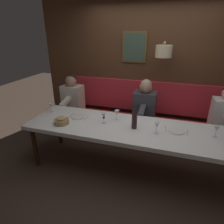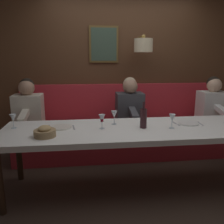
{
  "view_description": "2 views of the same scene",
  "coord_description": "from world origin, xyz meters",
  "px_view_note": "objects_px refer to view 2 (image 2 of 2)",
  "views": [
    {
      "loc": [
        -2.42,
        -0.45,
        2.02
      ],
      "look_at": [
        0.05,
        0.33,
        0.92
      ],
      "focal_mm": 30.72,
      "sensor_mm": 36.0,
      "label": 1
    },
    {
      "loc": [
        -2.53,
        0.63,
        1.52
      ],
      "look_at": [
        0.05,
        0.33,
        0.92
      ],
      "focal_mm": 37.89,
      "sensor_mm": 36.0,
      "label": 2
    }
  ],
  "objects_px": {
    "wine_glass_2": "(172,118)",
    "wine_bottle": "(143,118)",
    "wine_glass_5": "(114,115)",
    "dining_table": "(141,132)",
    "wine_glass_0": "(102,119)",
    "diner_middle": "(28,108)",
    "wine_glass_4": "(13,118)",
    "bread_bowl": "(45,132)",
    "diner_near": "(130,106)",
    "diner_nearest": "(212,104)"
  },
  "relations": [
    {
      "from": "wine_glass_2",
      "to": "wine_glass_4",
      "type": "distance_m",
      "value": 1.79
    },
    {
      "from": "wine_glass_0",
      "to": "diner_middle",
      "type": "bearing_deg",
      "value": 48.77
    },
    {
      "from": "dining_table",
      "to": "diner_near",
      "type": "bearing_deg",
      "value": -2.33
    },
    {
      "from": "wine_glass_4",
      "to": "bread_bowl",
      "type": "relative_size",
      "value": 0.75
    },
    {
      "from": "diner_near",
      "to": "wine_glass_2",
      "type": "xyz_separation_m",
      "value": [
        -0.95,
        -0.3,
        0.04
      ]
    },
    {
      "from": "dining_table",
      "to": "wine_glass_5",
      "type": "relative_size",
      "value": 19.15
    },
    {
      "from": "wine_glass_5",
      "to": "dining_table",
      "type": "bearing_deg",
      "value": -121.25
    },
    {
      "from": "bread_bowl",
      "to": "diner_nearest",
      "type": "bearing_deg",
      "value": -65.69
    },
    {
      "from": "dining_table",
      "to": "wine_bottle",
      "type": "distance_m",
      "value": 0.17
    },
    {
      "from": "diner_nearest",
      "to": "wine_glass_4",
      "type": "distance_m",
      "value": 2.88
    },
    {
      "from": "diner_middle",
      "to": "wine_glass_2",
      "type": "bearing_deg",
      "value": -118.08
    },
    {
      "from": "diner_nearest",
      "to": "wine_glass_4",
      "type": "xyz_separation_m",
      "value": [
        -0.74,
        2.78,
        0.04
      ]
    },
    {
      "from": "wine_bottle",
      "to": "diner_near",
      "type": "bearing_deg",
      "value": -0.92
    },
    {
      "from": "diner_near",
      "to": "wine_glass_2",
      "type": "bearing_deg",
      "value": -162.24
    },
    {
      "from": "dining_table",
      "to": "wine_glass_4",
      "type": "xyz_separation_m",
      "value": [
        0.14,
        1.44,
        0.17
      ]
    },
    {
      "from": "diner_middle",
      "to": "bread_bowl",
      "type": "height_order",
      "value": "diner_middle"
    },
    {
      "from": "wine_glass_4",
      "to": "dining_table",
      "type": "bearing_deg",
      "value": -95.67
    },
    {
      "from": "diner_middle",
      "to": "wine_glass_5",
      "type": "relative_size",
      "value": 4.82
    },
    {
      "from": "dining_table",
      "to": "wine_glass_4",
      "type": "bearing_deg",
      "value": 84.33
    },
    {
      "from": "bread_bowl",
      "to": "wine_glass_5",
      "type": "bearing_deg",
      "value": -63.8
    },
    {
      "from": "diner_middle",
      "to": "wine_bottle",
      "type": "relative_size",
      "value": 2.64
    },
    {
      "from": "dining_table",
      "to": "wine_glass_5",
      "type": "bearing_deg",
      "value": 58.75
    },
    {
      "from": "dining_table",
      "to": "wine_glass_2",
      "type": "height_order",
      "value": "wine_glass_2"
    },
    {
      "from": "wine_glass_2",
      "to": "bread_bowl",
      "type": "xyz_separation_m",
      "value": [
        -0.13,
        1.38,
        -0.07
      ]
    },
    {
      "from": "diner_middle",
      "to": "wine_glass_0",
      "type": "xyz_separation_m",
      "value": [
        -0.87,
        -0.99,
        0.04
      ]
    },
    {
      "from": "wine_glass_0",
      "to": "wine_glass_2",
      "type": "distance_m",
      "value": 0.79
    },
    {
      "from": "diner_middle",
      "to": "wine_bottle",
      "type": "xyz_separation_m",
      "value": [
        -0.9,
        -1.46,
        0.04
      ]
    },
    {
      "from": "diner_near",
      "to": "wine_glass_5",
      "type": "distance_m",
      "value": 0.78
    },
    {
      "from": "dining_table",
      "to": "bread_bowl",
      "type": "bearing_deg",
      "value": 100.64
    },
    {
      "from": "diner_nearest",
      "to": "diner_near",
      "type": "xyz_separation_m",
      "value": [
        0.0,
        1.31,
        0.0
      ]
    },
    {
      "from": "diner_near",
      "to": "wine_glass_4",
      "type": "xyz_separation_m",
      "value": [
        -0.74,
        1.47,
        0.04
      ]
    },
    {
      "from": "diner_near",
      "to": "wine_bottle",
      "type": "height_order",
      "value": "diner_near"
    },
    {
      "from": "dining_table",
      "to": "diner_middle",
      "type": "xyz_separation_m",
      "value": [
        0.88,
        1.44,
        0.13
      ]
    },
    {
      "from": "wine_glass_4",
      "to": "bread_bowl",
      "type": "distance_m",
      "value": 0.53
    },
    {
      "from": "wine_glass_4",
      "to": "bread_bowl",
      "type": "xyz_separation_m",
      "value": [
        -0.34,
        -0.4,
        -0.07
      ]
    },
    {
      "from": "wine_bottle",
      "to": "bread_bowl",
      "type": "relative_size",
      "value": 1.36
    },
    {
      "from": "wine_glass_2",
      "to": "wine_bottle",
      "type": "distance_m",
      "value": 0.32
    },
    {
      "from": "wine_glass_0",
      "to": "wine_glass_2",
      "type": "relative_size",
      "value": 1.0
    },
    {
      "from": "wine_glass_0",
      "to": "bread_bowl",
      "type": "relative_size",
      "value": 0.75
    },
    {
      "from": "wine_glass_2",
      "to": "diner_near",
      "type": "bearing_deg",
      "value": 17.76
    },
    {
      "from": "wine_bottle",
      "to": "wine_glass_0",
      "type": "bearing_deg",
      "value": 86.68
    },
    {
      "from": "wine_bottle",
      "to": "wine_glass_2",
      "type": "bearing_deg",
      "value": -99.22
    },
    {
      "from": "dining_table",
      "to": "diner_middle",
      "type": "distance_m",
      "value": 1.69
    },
    {
      "from": "wine_glass_2",
      "to": "diner_middle",
      "type": "bearing_deg",
      "value": 61.92
    },
    {
      "from": "diner_middle",
      "to": "bread_bowl",
      "type": "bearing_deg",
      "value": -159.81
    },
    {
      "from": "wine_bottle",
      "to": "bread_bowl",
      "type": "xyz_separation_m",
      "value": [
        -0.18,
        1.06,
        -0.07
      ]
    },
    {
      "from": "wine_glass_5",
      "to": "bread_bowl",
      "type": "height_order",
      "value": "wine_glass_5"
    },
    {
      "from": "wine_glass_0",
      "to": "wine_glass_5",
      "type": "xyz_separation_m",
      "value": [
        0.16,
        -0.16,
        0.0
      ]
    },
    {
      "from": "diner_middle",
      "to": "wine_glass_0",
      "type": "height_order",
      "value": "diner_middle"
    },
    {
      "from": "diner_nearest",
      "to": "wine_glass_2",
      "type": "xyz_separation_m",
      "value": [
        -0.95,
        1.01,
        0.04
      ]
    }
  ]
}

